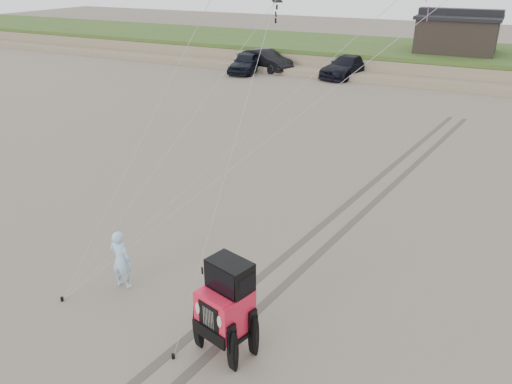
# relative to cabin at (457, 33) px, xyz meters

# --- Properties ---
(ground) EXTENTS (160.00, 160.00, 0.00)m
(ground) POSITION_rel_cabin_xyz_m (-2.00, -37.00, -3.24)
(ground) COLOR #6B6054
(ground) RESTS_ON ground
(dune_ridge) EXTENTS (160.00, 14.25, 1.73)m
(dune_ridge) POSITION_rel_cabin_xyz_m (-2.00, 0.50, -2.42)
(dune_ridge) COLOR #7A6B54
(dune_ridge) RESTS_ON ground
(cabin) EXTENTS (6.40, 5.40, 3.35)m
(cabin) POSITION_rel_cabin_xyz_m (0.00, 0.00, 0.00)
(cabin) COLOR black
(cabin) RESTS_ON dune_ridge
(truck_a) EXTENTS (2.46, 5.08, 1.67)m
(truck_a) POSITION_rel_cabin_xyz_m (-15.38, -7.53, -2.40)
(truck_a) COLOR black
(truck_a) RESTS_ON ground
(truck_b) EXTENTS (5.56, 3.48, 1.73)m
(truck_b) POSITION_rel_cabin_xyz_m (-14.48, -5.99, -2.37)
(truck_b) COLOR black
(truck_b) RESTS_ON ground
(truck_c) EXTENTS (3.76, 6.23, 1.69)m
(truck_c) POSITION_rel_cabin_xyz_m (-7.33, -5.53, -2.39)
(truck_c) COLOR black
(truck_c) RESTS_ON ground
(jeep) EXTENTS (3.47, 5.47, 1.89)m
(jeep) POSITION_rel_cabin_xyz_m (-0.51, -37.22, -2.29)
(jeep) COLOR red
(jeep) RESTS_ON ground
(man) EXTENTS (0.67, 0.46, 1.74)m
(man) POSITION_rel_cabin_xyz_m (-4.36, -36.25, -2.37)
(man) COLOR #8BB8D8
(man) RESTS_ON ground
(stake_main) EXTENTS (0.08, 0.08, 0.12)m
(stake_main) POSITION_rel_cabin_xyz_m (-5.40, -37.54, -3.18)
(stake_main) COLOR black
(stake_main) RESTS_ON ground
(stake_aux) EXTENTS (0.08, 0.08, 0.12)m
(stake_aux) POSITION_rel_cabin_xyz_m (-1.48, -37.99, -3.18)
(stake_aux) COLOR black
(stake_aux) RESTS_ON ground
(tire_tracks) EXTENTS (5.22, 29.74, 0.01)m
(tire_tracks) POSITION_rel_cabin_xyz_m (0.00, -29.00, -3.23)
(tire_tracks) COLOR #4C443D
(tire_tracks) RESTS_ON ground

